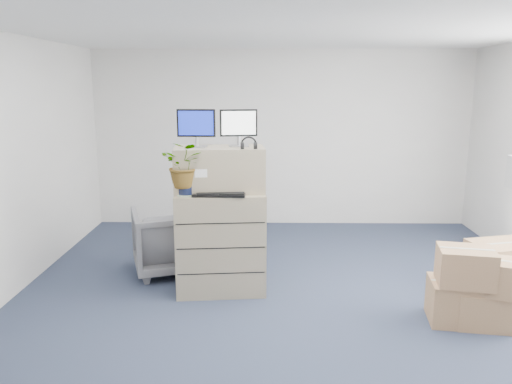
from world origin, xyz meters
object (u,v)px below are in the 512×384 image
monitor_right (239,126)px  potted_plant (185,171)px  water_bottle (228,179)px  office_chair (169,237)px  filing_cabinet_lower (221,242)px  keyboard (219,194)px  monitor_left (196,126)px

monitor_right → potted_plant: monitor_right is taller
potted_plant → water_bottle: bearing=27.0°
monitor_right → office_chair: monitor_right is taller
filing_cabinet_lower → keyboard: (0.01, -0.18, 0.58)m
filing_cabinet_lower → monitor_right: 1.29m
monitor_left → potted_plant: size_ratio=0.70×
water_bottle → office_chair: size_ratio=0.32×
filing_cabinet_lower → monitor_right: bearing=23.2°
filing_cabinet_lower → monitor_left: size_ratio=2.74×
filing_cabinet_lower → potted_plant: size_ratio=1.93×
keyboard → office_chair: bearing=134.6°
monitor_right → filing_cabinet_lower: bearing=-160.5°
filing_cabinet_lower → office_chair: filing_cabinet_lower is taller
water_bottle → keyboard: bearing=-109.0°
monitor_left → water_bottle: bearing=6.2°
potted_plant → monitor_left: bearing=62.9°
monitor_left → office_chair: size_ratio=0.48×
potted_plant → filing_cabinet_lower: bearing=26.3°
monitor_right → potted_plant: 0.76m
monitor_left → monitor_right: (0.45, 0.08, -0.00)m
monitor_right → water_bottle: 0.58m
monitor_right → office_chair: size_ratio=0.47×
monitor_left → office_chair: monitor_left is taller
office_chair → keyboard: bearing=114.8°
filing_cabinet_lower → potted_plant: 0.91m
keyboard → water_bottle: 0.27m
office_chair → monitor_left: bearing=111.1°
filing_cabinet_lower → water_bottle: water_bottle is taller
monitor_right → keyboard: size_ratio=0.73×
potted_plant → office_chair: bearing=114.6°
filing_cabinet_lower → monitor_left: monitor_left is taller
monitor_right → keyboard: 0.77m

